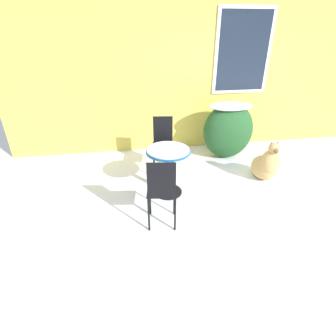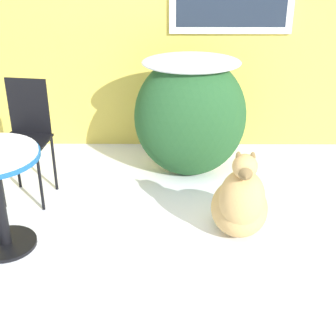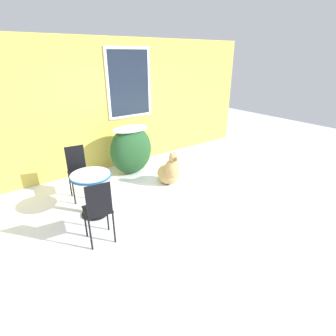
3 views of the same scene
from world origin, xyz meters
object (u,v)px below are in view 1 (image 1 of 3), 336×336
patio_table (168,161)px  patio_chair_far_side (162,190)px  dog (266,165)px  patio_chair_near_table (163,142)px

patio_table → patio_chair_far_side: patio_chair_far_side is taller
patio_table → patio_chair_far_side: size_ratio=0.76×
patio_chair_far_side → dog: size_ratio=1.32×
patio_chair_near_table → dog: patio_chair_near_table is taller
patio_table → patio_chair_far_side: bearing=-104.9°
dog → patio_table: bearing=-171.3°
patio_chair_near_table → dog: 1.77m
patio_table → patio_chair_near_table: bearing=87.4°
patio_chair_far_side → patio_table: bearing=-96.4°
patio_chair_near_table → patio_chair_far_side: (-0.23, -1.48, 0.00)m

